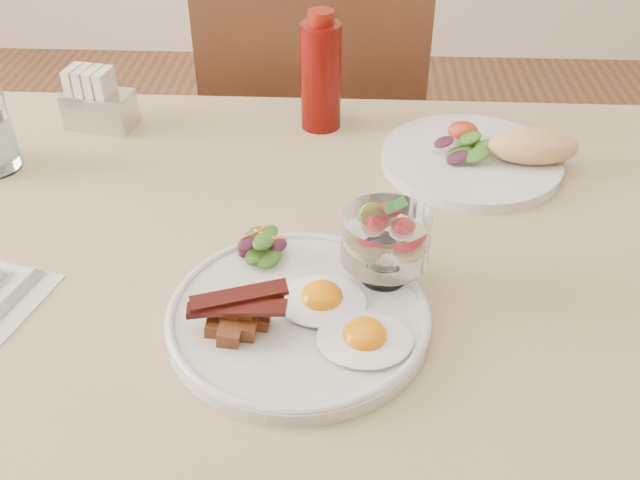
{
  "coord_description": "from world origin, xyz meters",
  "views": [
    {
      "loc": [
        0.08,
        -0.67,
        1.28
      ],
      "look_at": [
        0.04,
        -0.05,
        0.82
      ],
      "focal_mm": 40.0,
      "sensor_mm": 36.0,
      "label": 1
    }
  ],
  "objects_px": {
    "chair_far": "(316,151)",
    "second_plate": "(486,155)",
    "table": "(287,313)",
    "main_plate": "(298,317)",
    "hot_sauce_bottle": "(317,77)",
    "sugar_caddy": "(97,103)",
    "ketchup_bottle": "(321,74)",
    "fruit_cup": "(385,238)"
  },
  "relations": [
    {
      "from": "ketchup_bottle",
      "to": "fruit_cup",
      "type": "bearing_deg",
      "value": -77.26
    },
    {
      "from": "chair_far",
      "to": "hot_sauce_bottle",
      "type": "distance_m",
      "value": 0.43
    },
    {
      "from": "table",
      "to": "sugar_caddy",
      "type": "relative_size",
      "value": 11.86
    },
    {
      "from": "table",
      "to": "chair_far",
      "type": "xyz_separation_m",
      "value": [
        0.0,
        0.66,
        -0.14
      ]
    },
    {
      "from": "ketchup_bottle",
      "to": "main_plate",
      "type": "bearing_deg",
      "value": -90.26
    },
    {
      "from": "main_plate",
      "to": "fruit_cup",
      "type": "bearing_deg",
      "value": 34.13
    },
    {
      "from": "ketchup_bottle",
      "to": "sugar_caddy",
      "type": "distance_m",
      "value": 0.35
    },
    {
      "from": "table",
      "to": "second_plate",
      "type": "height_order",
      "value": "second_plate"
    },
    {
      "from": "sugar_caddy",
      "to": "ketchup_bottle",
      "type": "bearing_deg",
      "value": 13.8
    },
    {
      "from": "table",
      "to": "second_plate",
      "type": "distance_m",
      "value": 0.37
    },
    {
      "from": "second_plate",
      "to": "hot_sauce_bottle",
      "type": "distance_m",
      "value": 0.28
    },
    {
      "from": "hot_sauce_bottle",
      "to": "sugar_caddy",
      "type": "height_order",
      "value": "hot_sauce_bottle"
    },
    {
      "from": "main_plate",
      "to": "sugar_caddy",
      "type": "relative_size",
      "value": 2.5
    },
    {
      "from": "chair_far",
      "to": "main_plate",
      "type": "distance_m",
      "value": 0.81
    },
    {
      "from": "main_plate",
      "to": "ketchup_bottle",
      "type": "distance_m",
      "value": 0.46
    },
    {
      "from": "ketchup_bottle",
      "to": "sugar_caddy",
      "type": "relative_size",
      "value": 1.63
    },
    {
      "from": "main_plate",
      "to": "hot_sauce_bottle",
      "type": "bearing_deg",
      "value": 90.58
    },
    {
      "from": "chair_far",
      "to": "ketchup_bottle",
      "type": "relative_size",
      "value": 5.1
    },
    {
      "from": "fruit_cup",
      "to": "sugar_caddy",
      "type": "bearing_deg",
      "value": 139.36
    },
    {
      "from": "hot_sauce_bottle",
      "to": "fruit_cup",
      "type": "bearing_deg",
      "value": -76.71
    },
    {
      "from": "table",
      "to": "hot_sauce_bottle",
      "type": "relative_size",
      "value": 8.5
    },
    {
      "from": "ketchup_bottle",
      "to": "table",
      "type": "bearing_deg",
      "value": -94.48
    },
    {
      "from": "second_plate",
      "to": "hot_sauce_bottle",
      "type": "xyz_separation_m",
      "value": [
        -0.25,
        0.12,
        0.06
      ]
    },
    {
      "from": "main_plate",
      "to": "fruit_cup",
      "type": "height_order",
      "value": "fruit_cup"
    },
    {
      "from": "fruit_cup",
      "to": "table",
      "type": "bearing_deg",
      "value": 156.88
    },
    {
      "from": "table",
      "to": "sugar_caddy",
      "type": "bearing_deg",
      "value": 134.59
    },
    {
      "from": "chair_far",
      "to": "second_plate",
      "type": "xyz_separation_m",
      "value": [
        0.27,
        -0.43,
        0.24
      ]
    },
    {
      "from": "main_plate",
      "to": "hot_sauce_bottle",
      "type": "distance_m",
      "value": 0.47
    },
    {
      "from": "table",
      "to": "chair_far",
      "type": "bearing_deg",
      "value": 90.0
    },
    {
      "from": "main_plate",
      "to": "sugar_caddy",
      "type": "bearing_deg",
      "value": 128.36
    },
    {
      "from": "table",
      "to": "hot_sauce_bottle",
      "type": "distance_m",
      "value": 0.39
    },
    {
      "from": "fruit_cup",
      "to": "second_plate",
      "type": "distance_m",
      "value": 0.32
    },
    {
      "from": "table",
      "to": "fruit_cup",
      "type": "xyz_separation_m",
      "value": [
        0.12,
        -0.05,
        0.16
      ]
    },
    {
      "from": "chair_far",
      "to": "fruit_cup",
      "type": "distance_m",
      "value": 0.78
    },
    {
      "from": "second_plate",
      "to": "sugar_caddy",
      "type": "xyz_separation_m",
      "value": [
        -0.59,
        0.09,
        0.02
      ]
    },
    {
      "from": "table",
      "to": "main_plate",
      "type": "relative_size",
      "value": 4.75
    },
    {
      "from": "second_plate",
      "to": "hot_sauce_bottle",
      "type": "relative_size",
      "value": 1.79
    },
    {
      "from": "main_plate",
      "to": "fruit_cup",
      "type": "distance_m",
      "value": 0.13
    },
    {
      "from": "table",
      "to": "sugar_caddy",
      "type": "distance_m",
      "value": 0.47
    },
    {
      "from": "main_plate",
      "to": "hot_sauce_bottle",
      "type": "relative_size",
      "value": 1.79
    },
    {
      "from": "chair_far",
      "to": "sugar_caddy",
      "type": "distance_m",
      "value": 0.54
    },
    {
      "from": "second_plate",
      "to": "ketchup_bottle",
      "type": "height_order",
      "value": "ketchup_bottle"
    }
  ]
}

